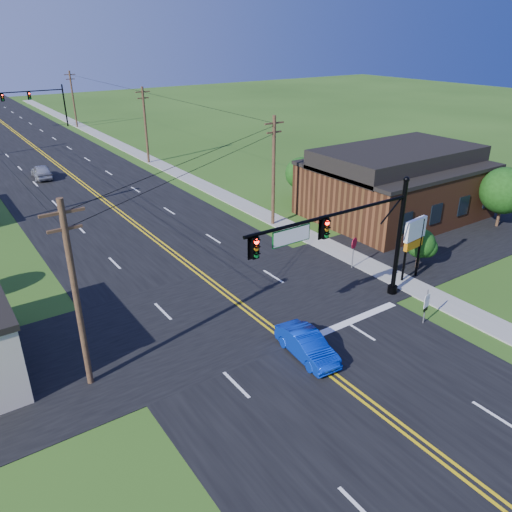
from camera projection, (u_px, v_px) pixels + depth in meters
ground at (395, 427)px, 20.64m from camera, size 260.00×260.00×0.00m
road_main at (64, 171)px, 58.18m from camera, size 16.00×220.00×0.04m
road_cross at (239, 306)px, 29.65m from camera, size 70.00×10.00×0.04m
sidewalk at (183, 176)px, 56.07m from camera, size 2.00×160.00×0.08m
signal_mast_main at (345, 238)px, 26.92m from camera, size 11.30×0.60×7.48m
signal_mast_far at (36, 100)px, 81.12m from camera, size 10.98×0.60×7.48m
brick_building at (394, 189)px, 43.48m from camera, size 14.20×11.20×4.70m
utility_pole_left_a at (76, 294)px, 21.31m from camera, size 1.80×0.28×9.00m
utility_pole_right_a at (274, 170)px, 40.25m from camera, size 1.80×0.28×9.00m
utility_pole_right_b at (145, 124)px, 59.78m from camera, size 1.80×0.28×9.00m
utility_pole_right_c at (73, 98)px, 82.31m from camera, size 1.80×0.28×9.00m
tree_right_front at (504, 191)px, 40.49m from camera, size 3.80×3.80×5.00m
tree_right_back at (301, 173)px, 47.33m from camera, size 3.00×3.00×4.10m
shrub_corner at (420, 243)px, 33.70m from camera, size 2.00×2.00×2.86m
blue_car at (307, 346)px, 24.85m from camera, size 1.73×4.12×1.32m
distant_car at (41, 172)px, 54.86m from camera, size 2.05×4.54×1.51m
route_sign at (426, 304)px, 27.42m from camera, size 0.54×0.13×2.15m
stop_sign at (354, 246)px, 33.71m from camera, size 0.78×0.33×2.32m
pylon_sign at (415, 236)px, 31.75m from camera, size 2.06×0.54×4.19m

